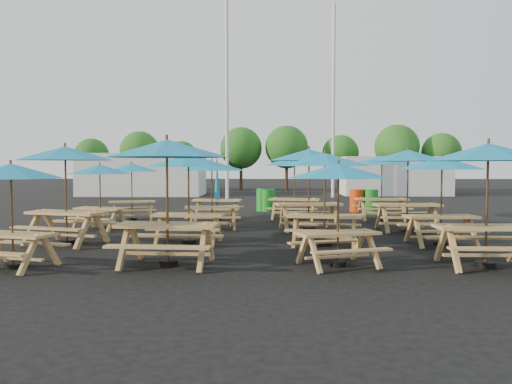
{
  "coord_description": "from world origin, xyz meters",
  "views": [
    {
      "loc": [
        0.4,
        -15.44,
        2.0
      ],
      "look_at": [
        0.0,
        1.5,
        1.1
      ],
      "focal_mm": 35.0,
      "sensor_mm": 36.0,
      "label": 1
    }
  ],
  "objects_px": {
    "picnic_unit_9": "(325,164)",
    "waste_bin_1": "(268,200)",
    "picnic_unit_4": "(167,155)",
    "picnic_unit_12": "(488,158)",
    "picnic_unit_1": "(65,158)",
    "picnic_unit_14": "(408,160)",
    "waste_bin_4": "(371,201)",
    "picnic_unit_0": "(11,176)",
    "picnic_unit_2": "(100,172)",
    "picnic_unit_10": "(309,159)",
    "picnic_unit_7": "(217,195)",
    "waste_bin_0": "(263,200)",
    "picnic_unit_13": "(442,167)",
    "picnic_unit_5": "(188,165)",
    "picnic_unit_3": "(132,170)",
    "waste_bin_3": "(371,200)",
    "picnic_unit_8": "(338,176)",
    "picnic_unit_6": "(212,169)",
    "waste_bin_2": "(357,201)",
    "picnic_unit_11": "(295,164)",
    "picnic_unit_15": "(382,163)"
  },
  "relations": [
    {
      "from": "picnic_unit_11",
      "to": "waste_bin_2",
      "type": "relative_size",
      "value": 2.75
    },
    {
      "from": "picnic_unit_5",
      "to": "waste_bin_4",
      "type": "xyz_separation_m",
      "value": [
        6.44,
        8.81,
        -1.53
      ]
    },
    {
      "from": "picnic_unit_10",
      "to": "picnic_unit_13",
      "type": "relative_size",
      "value": 1.18
    },
    {
      "from": "picnic_unit_12",
      "to": "picnic_unit_13",
      "type": "height_order",
      "value": "picnic_unit_12"
    },
    {
      "from": "picnic_unit_7",
      "to": "waste_bin_0",
      "type": "relative_size",
      "value": 2.3
    },
    {
      "from": "picnic_unit_4",
      "to": "picnic_unit_14",
      "type": "xyz_separation_m",
      "value": [
        6.25,
        5.4,
        -0.03
      ]
    },
    {
      "from": "picnic_unit_0",
      "to": "picnic_unit_4",
      "type": "height_order",
      "value": "picnic_unit_4"
    },
    {
      "from": "picnic_unit_1",
      "to": "waste_bin_3",
      "type": "distance_m",
      "value": 13.61
    },
    {
      "from": "picnic_unit_5",
      "to": "picnic_unit_12",
      "type": "bearing_deg",
      "value": -20.01
    },
    {
      "from": "picnic_unit_14",
      "to": "picnic_unit_9",
      "type": "bearing_deg",
      "value": -137.36
    },
    {
      "from": "picnic_unit_1",
      "to": "waste_bin_1",
      "type": "distance_m",
      "value": 10.71
    },
    {
      "from": "picnic_unit_4",
      "to": "waste_bin_4",
      "type": "relative_size",
      "value": 2.69
    },
    {
      "from": "picnic_unit_0",
      "to": "picnic_unit_15",
      "type": "relative_size",
      "value": 1.03
    },
    {
      "from": "picnic_unit_9",
      "to": "waste_bin_1",
      "type": "xyz_separation_m",
      "value": [
        -1.41,
        9.36,
        -1.55
      ]
    },
    {
      "from": "picnic_unit_3",
      "to": "waste_bin_3",
      "type": "xyz_separation_m",
      "value": [
        9.49,
        3.88,
        -1.34
      ]
    },
    {
      "from": "picnic_unit_2",
      "to": "picnic_unit_8",
      "type": "xyz_separation_m",
      "value": [
        6.62,
        -5.55,
        0.01
      ]
    },
    {
      "from": "picnic_unit_1",
      "to": "picnic_unit_7",
      "type": "bearing_deg",
      "value": 76.46
    },
    {
      "from": "picnic_unit_15",
      "to": "waste_bin_2",
      "type": "relative_size",
      "value": 2.44
    },
    {
      "from": "picnic_unit_12",
      "to": "picnic_unit_15",
      "type": "bearing_deg",
      "value": 91.4
    },
    {
      "from": "picnic_unit_1",
      "to": "picnic_unit_7",
      "type": "height_order",
      "value": "picnic_unit_1"
    },
    {
      "from": "picnic_unit_6",
      "to": "waste_bin_2",
      "type": "relative_size",
      "value": 2.45
    },
    {
      "from": "picnic_unit_4",
      "to": "picnic_unit_11",
      "type": "bearing_deg",
      "value": 74.68
    },
    {
      "from": "picnic_unit_1",
      "to": "picnic_unit_14",
      "type": "xyz_separation_m",
      "value": [
        9.36,
        2.76,
        -0.0
      ]
    },
    {
      "from": "picnic_unit_5",
      "to": "waste_bin_4",
      "type": "bearing_deg",
      "value": 57.58
    },
    {
      "from": "picnic_unit_3",
      "to": "picnic_unit_11",
      "type": "bearing_deg",
      "value": -14.4
    },
    {
      "from": "picnic_unit_0",
      "to": "picnic_unit_6",
      "type": "distance_m",
      "value": 6.85
    },
    {
      "from": "picnic_unit_9",
      "to": "waste_bin_2",
      "type": "xyz_separation_m",
      "value": [
        2.43,
        9.16,
        -1.55
      ]
    },
    {
      "from": "picnic_unit_6",
      "to": "picnic_unit_8",
      "type": "height_order",
      "value": "picnic_unit_6"
    },
    {
      "from": "picnic_unit_9",
      "to": "picnic_unit_14",
      "type": "xyz_separation_m",
      "value": [
        2.84,
        2.86,
        0.15
      ]
    },
    {
      "from": "picnic_unit_14",
      "to": "waste_bin_4",
      "type": "xyz_separation_m",
      "value": [
        0.18,
        6.2,
        -1.69
      ]
    },
    {
      "from": "picnic_unit_8",
      "to": "waste_bin_4",
      "type": "height_order",
      "value": "picnic_unit_8"
    },
    {
      "from": "picnic_unit_0",
      "to": "picnic_unit_14",
      "type": "height_order",
      "value": "picnic_unit_14"
    },
    {
      "from": "picnic_unit_9",
      "to": "picnic_unit_10",
      "type": "relative_size",
      "value": 0.95
    },
    {
      "from": "waste_bin_0",
      "to": "picnic_unit_8",
      "type": "bearing_deg",
      "value": -82.5
    },
    {
      "from": "picnic_unit_7",
      "to": "waste_bin_0",
      "type": "bearing_deg",
      "value": 70.29
    },
    {
      "from": "picnic_unit_6",
      "to": "picnic_unit_9",
      "type": "bearing_deg",
      "value": -53.86
    },
    {
      "from": "picnic_unit_7",
      "to": "waste_bin_2",
      "type": "height_order",
      "value": "picnic_unit_7"
    },
    {
      "from": "picnic_unit_2",
      "to": "picnic_unit_4",
      "type": "height_order",
      "value": "picnic_unit_4"
    },
    {
      "from": "picnic_unit_4",
      "to": "picnic_unit_12",
      "type": "height_order",
      "value": "picnic_unit_4"
    },
    {
      "from": "picnic_unit_1",
      "to": "picnic_unit_9",
      "type": "height_order",
      "value": "picnic_unit_1"
    },
    {
      "from": "picnic_unit_1",
      "to": "waste_bin_3",
      "type": "bearing_deg",
      "value": 60.36
    },
    {
      "from": "waste_bin_2",
      "to": "picnic_unit_10",
      "type": "bearing_deg",
      "value": -112.53
    },
    {
      "from": "picnic_unit_2",
      "to": "waste_bin_2",
      "type": "relative_size",
      "value": 2.54
    },
    {
      "from": "picnic_unit_12",
      "to": "picnic_unit_6",
      "type": "bearing_deg",
      "value": 137.19
    },
    {
      "from": "picnic_unit_12",
      "to": "picnic_unit_15",
      "type": "relative_size",
      "value": 1.03
    },
    {
      "from": "picnic_unit_12",
      "to": "picnic_unit_10",
      "type": "bearing_deg",
      "value": 119.69
    },
    {
      "from": "picnic_unit_10",
      "to": "waste_bin_2",
      "type": "relative_size",
      "value": 2.79
    },
    {
      "from": "picnic_unit_2",
      "to": "waste_bin_0",
      "type": "height_order",
      "value": "picnic_unit_2"
    },
    {
      "from": "picnic_unit_12",
      "to": "picnic_unit_0",
      "type": "bearing_deg",
      "value": -177.34
    },
    {
      "from": "picnic_unit_14",
      "to": "waste_bin_4",
      "type": "height_order",
      "value": "picnic_unit_14"
    }
  ]
}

